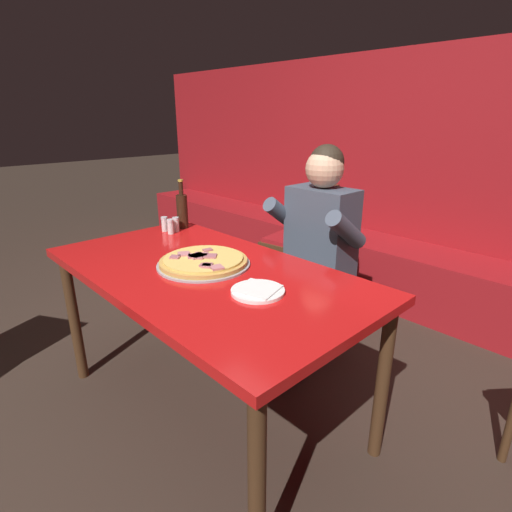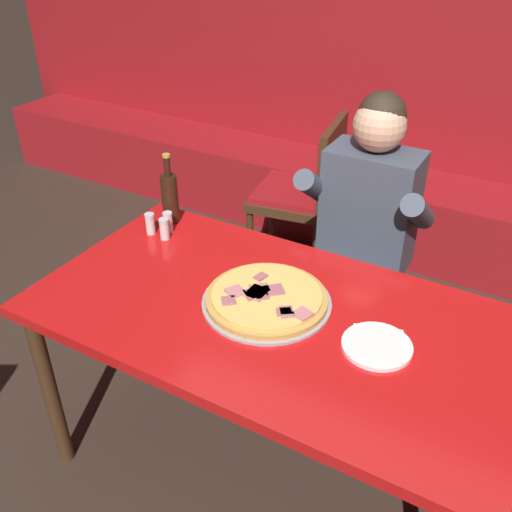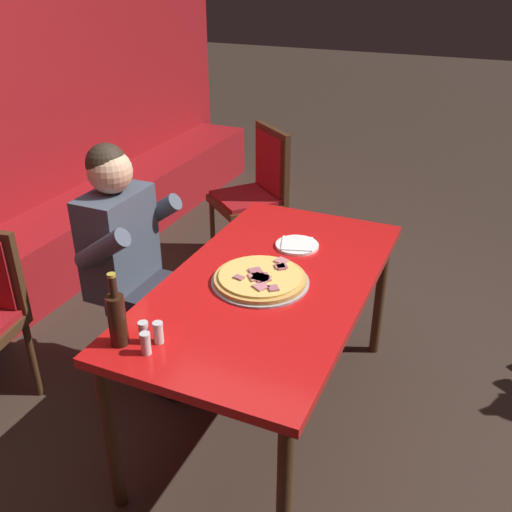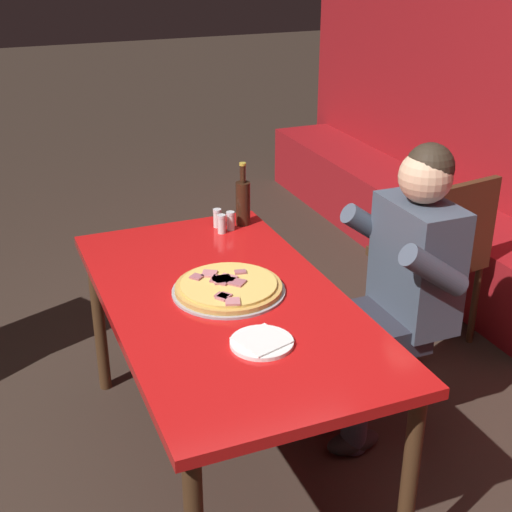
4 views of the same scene
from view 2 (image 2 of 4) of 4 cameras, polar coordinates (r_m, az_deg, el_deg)
name	(u,v)px [view 2 (image 2 of 4)]	position (r m, az deg, el deg)	size (l,w,h in m)	color
ground_plane	(269,466)	(2.39, 1.35, -20.26)	(24.00, 24.00, 0.00)	#33261E
booth_wall_panel	(450,87)	(3.65, 18.84, 15.70)	(6.80, 0.16, 1.90)	maroon
booth_bench	(416,218)	(3.62, 15.67, 3.68)	(6.46, 0.48, 0.46)	maroon
main_dining_table	(272,330)	(1.89, 1.62, -7.39)	(1.57, 0.84, 0.77)	#422816
pizza	(266,299)	(1.86, 1.06, -4.30)	(0.43, 0.43, 0.05)	#9E9EA3
plate_white_paper	(377,345)	(1.74, 12.02, -8.70)	(0.21, 0.21, 0.02)	white
beer_bottle	(170,197)	(2.31, -8.61, 5.87)	(0.07, 0.07, 0.29)	black
shaker_oregano	(168,223)	(2.27, -8.78, 3.26)	(0.04, 0.04, 0.09)	silver
shaker_parmesan	(164,230)	(2.23, -9.14, 2.60)	(0.04, 0.04, 0.09)	silver
shaker_black_pepper	(150,225)	(2.27, -10.53, 3.11)	(0.04, 0.04, 0.09)	silver
diner_seated_blue_shirt	(361,233)	(2.43, 10.41, 2.31)	(0.53, 0.53, 1.27)	black
dining_chair_by_booth	(308,187)	(3.15, 5.17, 6.88)	(0.50, 0.50, 0.92)	#422816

